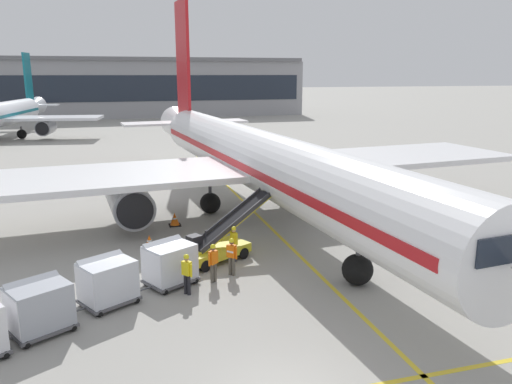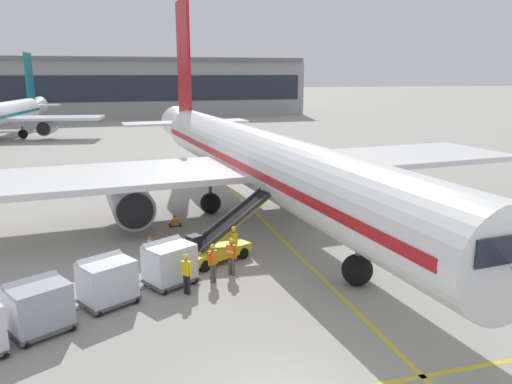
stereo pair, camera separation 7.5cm
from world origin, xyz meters
The scene contains 15 objects.
parked_airplane centered at (4.49, 18.69, 3.54)m, with size 37.52×47.04×15.57m.
belt_loader centered at (0.50, 11.14, 0.87)m, with size 5.27×3.61×3.01m.
baggage_cart_lead centered at (-2.11, 8.84, 1.00)m, with size 2.76×2.38×1.91m.
baggage_cart_second centered at (-4.65, 7.58, 1.00)m, with size 2.76×2.38×1.91m.
baggage_cart_third centered at (-6.91, 5.95, 1.00)m, with size 2.76×2.38×1.91m.
ground_crew_by_loader centered at (1.18, 10.74, 1.00)m, with size 0.31×0.56×1.74m.
ground_crew_by_carts centered at (0.68, 9.06, 1.00)m, with size 0.43×0.44×1.74m.
ground_crew_marshaller centered at (-0.26, 8.53, 1.00)m, with size 0.47×0.42×1.74m.
ground_crew_wingwalker centered at (-1.53, 7.62, 1.00)m, with size 0.42×0.47×1.74m.
safety_cone_engine_keepout centered at (-2.63, 13.70, 0.35)m, with size 0.64×0.64×0.72m.
safety_cone_wingtip centered at (-0.89, 17.32, 0.38)m, with size 0.70×0.70×0.78m.
apron_guidance_line_lead_in centered at (4.47, 17.79, 0.00)m, with size 0.20×110.00×0.01m.
apron_guidance_line_stop_bar centered at (4.58, 0.00, 0.00)m, with size 12.00×0.20×0.01m.
terminal_building centered at (-10.05, 102.80, 5.96)m, with size 91.73×22.40×12.02m.
distant_airplane centered at (-19.02, 63.50, 3.27)m, with size 27.30×35.44×12.06m.
Camera 2 is at (-3.90, -11.36, 8.85)m, focal length 34.91 mm.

